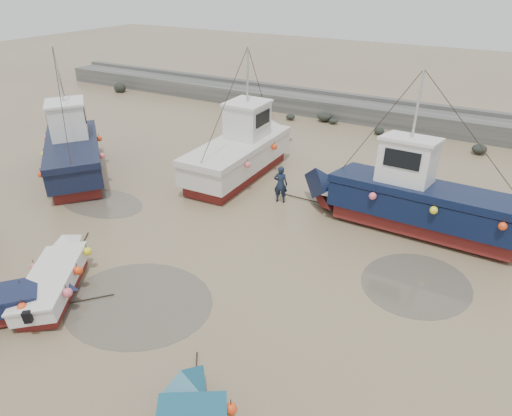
{
  "coord_description": "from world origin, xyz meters",
  "views": [
    {
      "loc": [
        7.91,
        -10.53,
        9.72
      ],
      "look_at": [
        -0.76,
        4.06,
        1.4
      ],
      "focal_mm": 35.0,
      "sensor_mm": 36.0,
      "label": 1
    }
  ],
  "objects_px": {
    "cabin_boat_0": "(74,148)",
    "cabin_boat_2": "(410,197)",
    "dinghy_0": "(57,275)",
    "person": "(280,202)",
    "cabin_boat_1": "(243,148)"
  },
  "relations": [
    {
      "from": "dinghy_0",
      "to": "cabin_boat_0",
      "type": "relative_size",
      "value": 0.65
    },
    {
      "from": "cabin_boat_2",
      "to": "cabin_boat_0",
      "type": "bearing_deg",
      "value": 101.23
    },
    {
      "from": "cabin_boat_1",
      "to": "person",
      "type": "relative_size",
      "value": 6.07
    },
    {
      "from": "cabin_boat_2",
      "to": "person",
      "type": "bearing_deg",
      "value": 97.32
    },
    {
      "from": "cabin_boat_0",
      "to": "cabin_boat_1",
      "type": "relative_size",
      "value": 0.81
    },
    {
      "from": "cabin_boat_0",
      "to": "cabin_boat_2",
      "type": "xyz_separation_m",
      "value": [
        16.29,
        2.81,
        -0.02
      ]
    },
    {
      "from": "cabin_boat_0",
      "to": "cabin_boat_2",
      "type": "bearing_deg",
      "value": -39.25
    },
    {
      "from": "person",
      "to": "cabin_boat_1",
      "type": "bearing_deg",
      "value": -47.64
    },
    {
      "from": "dinghy_0",
      "to": "cabin_boat_2",
      "type": "distance_m",
      "value": 13.5
    },
    {
      "from": "cabin_boat_1",
      "to": "cabin_boat_2",
      "type": "distance_m",
      "value": 8.99
    },
    {
      "from": "cabin_boat_0",
      "to": "person",
      "type": "xyz_separation_m",
      "value": [
        10.71,
        2.24,
        -1.34
      ]
    },
    {
      "from": "dinghy_0",
      "to": "cabin_boat_0",
      "type": "height_order",
      "value": "cabin_boat_0"
    },
    {
      "from": "cabin_boat_0",
      "to": "cabin_boat_2",
      "type": "relative_size",
      "value": 0.8
    },
    {
      "from": "cabin_boat_1",
      "to": "cabin_boat_2",
      "type": "bearing_deg",
      "value": -12.85
    },
    {
      "from": "cabin_boat_0",
      "to": "person",
      "type": "bearing_deg",
      "value": -37.25
    }
  ]
}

